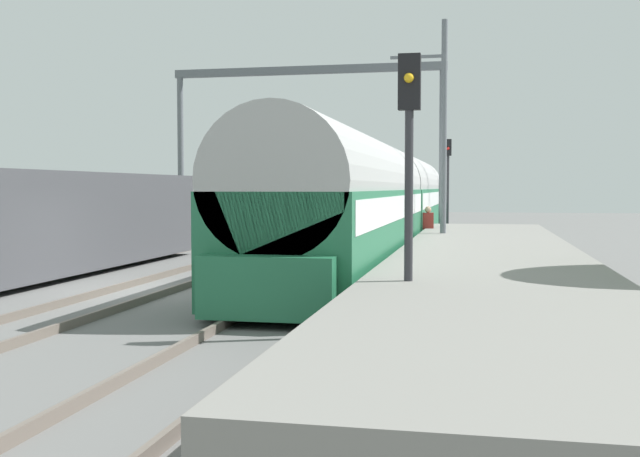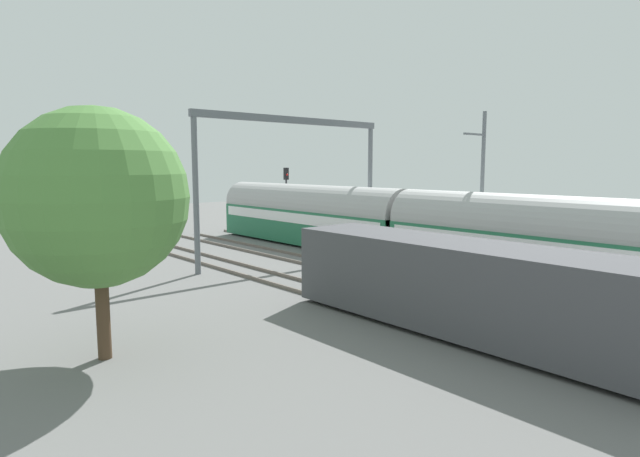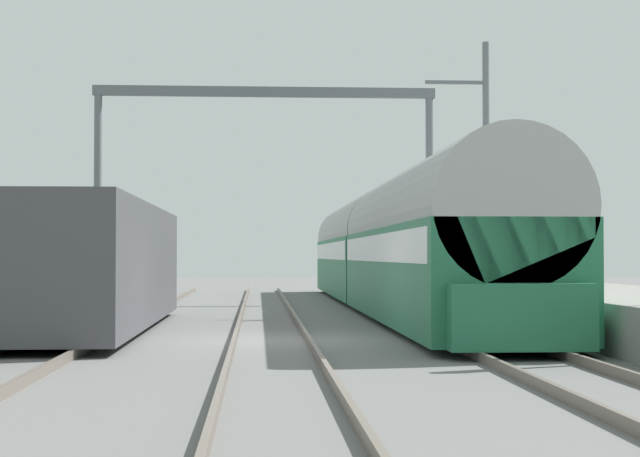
{
  "view_description": "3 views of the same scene",
  "coord_description": "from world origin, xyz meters",
  "px_view_note": "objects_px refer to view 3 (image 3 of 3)",
  "views": [
    {
      "loc": [
        7.58,
        -16.71,
        2.43
      ],
      "look_at": [
        4.03,
        0.33,
        1.49
      ],
      "focal_mm": 42.7,
      "sensor_mm": 36.0,
      "label": 1
    },
    {
      "loc": [
        -17.72,
        -5.6,
        5.24
      ],
      "look_at": [
        -0.95,
        13.54,
        2.11
      ],
      "focal_mm": 28.9,
      "sensor_mm": 36.0,
      "label": 2
    },
    {
      "loc": [
        -0.27,
        -20.83,
        1.71
      ],
      "look_at": [
        2.01,
        17.03,
        2.71
      ],
      "focal_mm": 58.09,
      "sensor_mm": 36.0,
      "label": 3
    }
  ],
  "objects_px": {
    "person_crossing": "(445,277)",
    "catenary_gantry": "(265,148)",
    "railway_signal_far": "(396,222)",
    "freight_car": "(93,266)",
    "passenger_train": "(392,248)"
  },
  "relations": [
    {
      "from": "person_crossing",
      "to": "catenary_gantry",
      "type": "relative_size",
      "value": 0.14
    },
    {
      "from": "railway_signal_far",
      "to": "freight_car",
      "type": "bearing_deg",
      "value": -114.12
    },
    {
      "from": "person_crossing",
      "to": "catenary_gantry",
      "type": "xyz_separation_m",
      "value": [
        -5.73,
        4.64,
        4.6
      ]
    },
    {
      "from": "freight_car",
      "to": "railway_signal_far",
      "type": "height_order",
      "value": "railway_signal_far"
    },
    {
      "from": "freight_car",
      "to": "railway_signal_far",
      "type": "relative_size",
      "value": 2.57
    },
    {
      "from": "freight_car",
      "to": "person_crossing",
      "type": "xyz_separation_m",
      "value": [
        9.76,
        9.08,
        -0.44
      ]
    },
    {
      "from": "passenger_train",
      "to": "catenary_gantry",
      "type": "height_order",
      "value": "catenary_gantry"
    },
    {
      "from": "person_crossing",
      "to": "catenary_gantry",
      "type": "bearing_deg",
      "value": 131.95
    },
    {
      "from": "railway_signal_far",
      "to": "passenger_train",
      "type": "bearing_deg",
      "value": -98.32
    },
    {
      "from": "person_crossing",
      "to": "railway_signal_far",
      "type": "relative_size",
      "value": 0.34
    },
    {
      "from": "freight_car",
      "to": "person_crossing",
      "type": "bearing_deg",
      "value": 42.94
    },
    {
      "from": "passenger_train",
      "to": "person_crossing",
      "type": "bearing_deg",
      "value": -2.71
    },
    {
      "from": "railway_signal_far",
      "to": "catenary_gantry",
      "type": "xyz_separation_m",
      "value": [
        -5.94,
        -8.55,
        2.39
      ]
    },
    {
      "from": "catenary_gantry",
      "to": "person_crossing",
      "type": "bearing_deg",
      "value": -39.0
    },
    {
      "from": "railway_signal_far",
      "to": "person_crossing",
      "type": "bearing_deg",
      "value": -90.92
    }
  ]
}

